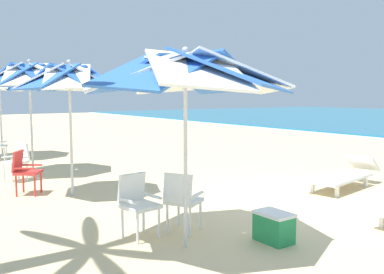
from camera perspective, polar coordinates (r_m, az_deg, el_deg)
name	(u,v)px	position (r m, az deg, el deg)	size (l,w,h in m)	color
ground_plane	(302,203)	(7.84, 14.95, -8.70)	(80.00, 80.00, 0.00)	beige
beach_umbrella_0	(185,74)	(5.13, -0.92, 8.66)	(2.64, 2.64, 2.52)	silver
plastic_chair_0	(182,198)	(5.86, -1.40, -8.40)	(0.61, 0.62, 0.87)	white
plastic_chair_1	(137,201)	(5.74, -7.53, -8.74)	(0.52, 0.49, 0.87)	white
beach_umbrella_1	(69,79)	(8.20, -16.52, 7.62)	(2.03, 2.03, 2.60)	silver
plastic_chair_2	(25,169)	(8.70, -22.01, -4.15)	(0.62, 0.63, 0.87)	red
beach_umbrella_2	(29,76)	(10.82, -21.46, 7.77)	(2.32, 2.32, 2.79)	silver
plastic_chair_3	(18,159)	(10.14, -22.84, -2.83)	(0.56, 0.58, 0.87)	white
sun_lounger_1	(345,175)	(9.23, 20.28, -4.90)	(0.95, 2.22, 0.62)	white
cooler_box	(274,227)	(5.69, 11.19, -12.03)	(0.50, 0.34, 0.40)	#238C4C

